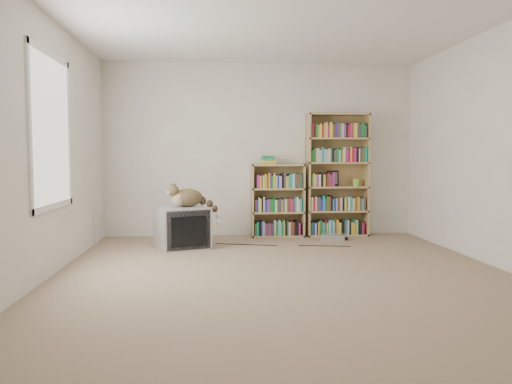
{
  "coord_description": "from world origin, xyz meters",
  "views": [
    {
      "loc": [
        -0.68,
        -4.78,
        1.15
      ],
      "look_at": [
        -0.19,
        1.0,
        0.74
      ],
      "focal_mm": 35.0,
      "sensor_mm": 36.0,
      "label": 1
    }
  ],
  "objects": [
    {
      "name": "floor",
      "position": [
        0.0,
        0.0,
        0.0
      ],
      "size": [
        4.5,
        5.0,
        0.01
      ],
      "primitive_type": "cube",
      "color": "gray",
      "rests_on": "ground"
    },
    {
      "name": "wall_back",
      "position": [
        0.0,
        2.5,
        1.25
      ],
      "size": [
        4.5,
        0.02,
        2.5
      ],
      "primitive_type": "cube",
      "color": "white",
      "rests_on": "floor"
    },
    {
      "name": "wall_front",
      "position": [
        0.0,
        -2.5,
        1.25
      ],
      "size": [
        4.5,
        0.02,
        2.5
      ],
      "primitive_type": "cube",
      "color": "white",
      "rests_on": "floor"
    },
    {
      "name": "wall_left",
      "position": [
        -2.25,
        0.0,
        1.25
      ],
      "size": [
        0.02,
        5.0,
        2.5
      ],
      "primitive_type": "cube",
      "color": "white",
      "rests_on": "floor"
    },
    {
      "name": "wall_right",
      "position": [
        2.25,
        0.0,
        1.25
      ],
      "size": [
        0.02,
        5.0,
        2.5
      ],
      "primitive_type": "cube",
      "color": "white",
      "rests_on": "floor"
    },
    {
      "name": "ceiling",
      "position": [
        0.0,
        0.0,
        2.5
      ],
      "size": [
        4.5,
        5.0,
        0.02
      ],
      "primitive_type": "cube",
      "color": "white",
      "rests_on": "wall_back"
    },
    {
      "name": "window",
      "position": [
        -2.24,
        0.2,
        1.4
      ],
      "size": [
        0.02,
        1.22,
        1.52
      ],
      "primitive_type": "cube",
      "color": "white",
      "rests_on": "wall_left"
    },
    {
      "name": "crt_tv",
      "position": [
        -1.08,
        1.5,
        0.26
      ],
      "size": [
        0.75,
        0.72,
        0.52
      ],
      "rotation": [
        0.0,
        0.0,
        0.36
      ],
      "color": "#A0A0A3",
      "rests_on": "floor"
    },
    {
      "name": "cat",
      "position": [
        -0.96,
        1.53,
        0.61
      ],
      "size": [
        0.71,
        0.45,
        0.5
      ],
      "rotation": [
        0.0,
        0.0,
        0.55
      ],
      "color": "#3A2917",
      "rests_on": "crt_tv"
    },
    {
      "name": "bookcase_tall",
      "position": [
        1.12,
        2.36,
        0.84
      ],
      "size": [
        0.89,
        0.3,
        1.77
      ],
      "color": "tan",
      "rests_on": "floor"
    },
    {
      "name": "bookcase_short",
      "position": [
        0.24,
        2.36,
        0.48
      ],
      "size": [
        0.76,
        0.3,
        1.04
      ],
      "color": "tan",
      "rests_on": "floor"
    },
    {
      "name": "book_stack",
      "position": [
        0.1,
        2.33,
        1.1
      ],
      "size": [
        0.21,
        0.28,
        0.12
      ],
      "primitive_type": "cube",
      "color": "#A91627",
      "rests_on": "bookcase_short"
    },
    {
      "name": "green_mug",
      "position": [
        1.39,
        2.34,
        0.78
      ],
      "size": [
        0.1,
        0.1,
        0.11
      ],
      "primitive_type": "cylinder",
      "color": "#8CBD36",
      "rests_on": "bookcase_tall"
    },
    {
      "name": "framed_print",
      "position": [
        1.07,
        2.44,
        0.84
      ],
      "size": [
        0.17,
        0.05,
        0.22
      ],
      "primitive_type": "cube",
      "rotation": [
        -0.17,
        0.0,
        0.0
      ],
      "color": "black",
      "rests_on": "bookcase_tall"
    },
    {
      "name": "dvd_player",
      "position": [
        0.97,
        1.97,
        0.04
      ],
      "size": [
        0.39,
        0.33,
        0.08
      ],
      "primitive_type": "cube",
      "rotation": [
        0.0,
        0.0,
        -0.32
      ],
      "color": "#A4A4A8",
      "rests_on": "floor"
    },
    {
      "name": "wall_outlet",
      "position": [
        -2.24,
        1.84,
        0.32
      ],
      "size": [
        0.01,
        0.08,
        0.13
      ],
      "primitive_type": "cube",
      "color": "silver",
      "rests_on": "wall_left"
    },
    {
      "name": "floor_cables",
      "position": [
        0.16,
        1.42,
        0.0
      ],
      "size": [
        1.2,
        0.7,
        0.01
      ],
      "primitive_type": null,
      "color": "black",
      "rests_on": "floor"
    }
  ]
}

